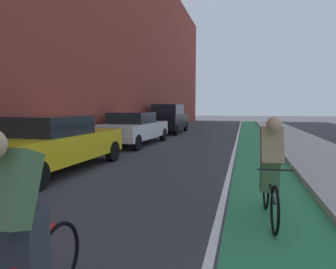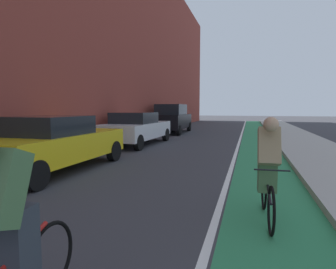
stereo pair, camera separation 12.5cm
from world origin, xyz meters
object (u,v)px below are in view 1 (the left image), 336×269
Objects in this scene: parked_sedan_white at (134,128)px; parked_suv_black at (169,118)px; parked_sedan_yellow_cab at (53,143)px; cyclist_mid at (271,169)px; cyclist_lead at (15,235)px.

parked_suv_black reaches higher than parked_sedan_white.
parked_sedan_yellow_cab is 5.99m from parked_sedan_white.
cyclist_lead is at bearing -124.72° from cyclist_mid.
cyclist_lead reaches higher than parked_sedan_yellow_cab.
cyclist_lead is 3.59m from cyclist_mid.
parked_sedan_white is 2.75× the size of cyclist_mid.
cyclist_mid is (5.48, -8.08, 0.02)m from parked_sedan_white.
cyclist_mid reaches higher than parked_sedan_yellow_cab.
parked_sedan_white is (-0.00, 5.99, 0.00)m from parked_sedan_yellow_cab.
cyclist_mid is at bearing 55.28° from cyclist_lead.
parked_sedan_yellow_cab is 2.69× the size of cyclist_lead.
parked_suv_black is 2.72× the size of cyclist_mid.
parked_suv_black reaches higher than parked_sedan_yellow_cab.
cyclist_lead is at bearing -78.99° from parked_suv_black.
parked_suv_black is 2.72× the size of cyclist_lead.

